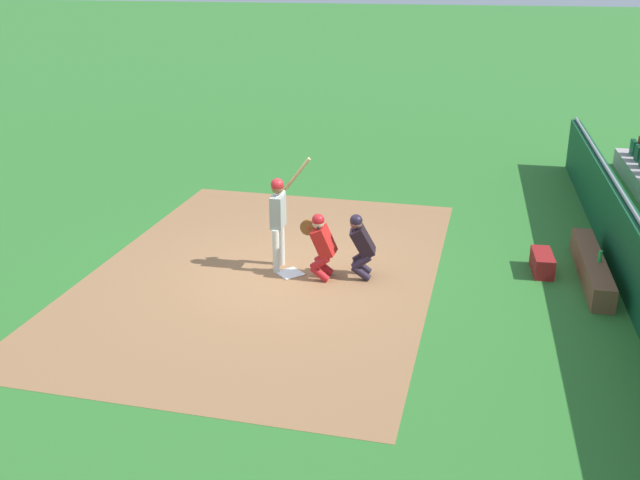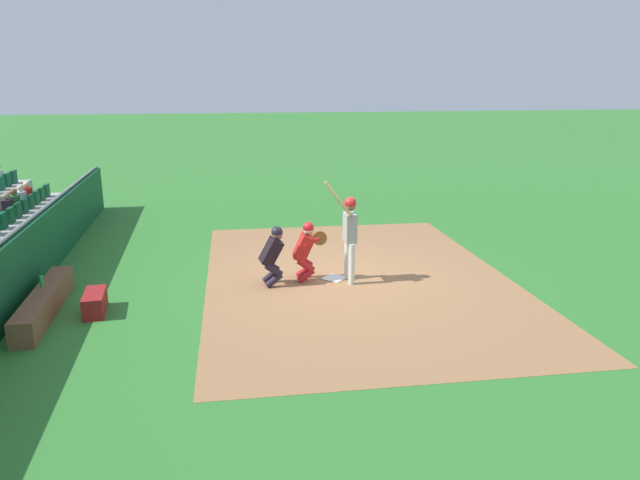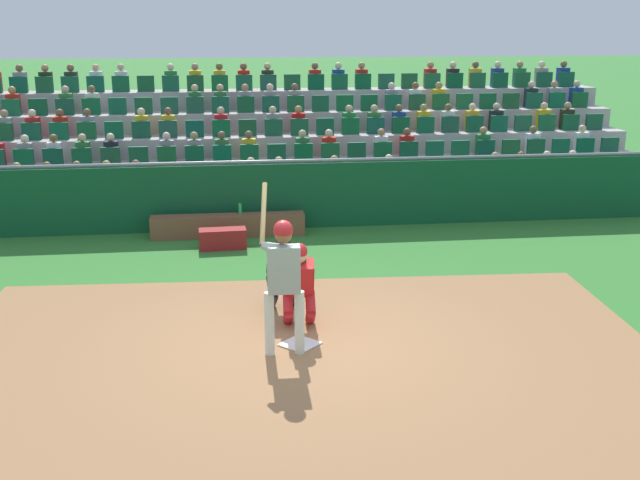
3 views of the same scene
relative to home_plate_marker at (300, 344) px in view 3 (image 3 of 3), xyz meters
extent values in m
plane|color=#30752D|center=(0.00, 0.00, -0.02)|extent=(160.00, 160.00, 0.00)
cube|color=#9A6C45|center=(0.00, 0.50, -0.01)|extent=(9.80, 6.91, 0.01)
cube|color=white|center=(0.00, 0.00, 0.00)|extent=(0.62, 0.62, 0.02)
cylinder|color=silver|center=(0.03, 0.27, 0.42)|extent=(0.13, 0.13, 0.87)
cylinder|color=silver|center=(0.42, 0.27, 0.42)|extent=(0.13, 0.13, 0.87)
cube|color=#939E97|center=(0.23, 0.27, 1.16)|extent=(0.42, 0.23, 0.61)
sphere|color=brown|center=(0.23, 0.27, 1.62)|extent=(0.22, 0.22, 0.22)
sphere|color=#B31D23|center=(0.23, 0.27, 1.68)|extent=(0.25, 0.25, 0.25)
cylinder|color=#939E97|center=(0.28, 0.24, 1.45)|extent=(0.46, 0.15, 0.14)
cylinder|color=#939E97|center=(0.44, 0.24, 1.45)|extent=(0.17, 0.15, 0.13)
cylinder|color=tan|center=(0.45, -0.05, 1.82)|extent=(0.15, 0.58, 0.73)
sphere|color=black|center=(0.49, 0.21, 1.48)|extent=(0.06, 0.06, 0.06)
cylinder|color=red|center=(-0.22, -0.63, 0.14)|extent=(0.16, 0.39, 0.34)
cylinder|color=red|center=(-0.22, -0.63, 0.36)|extent=(0.16, 0.39, 0.33)
cylinder|color=red|center=(0.10, -0.65, 0.14)|extent=(0.16, 0.39, 0.34)
cylinder|color=red|center=(0.10, -0.65, 0.36)|extent=(0.16, 0.39, 0.33)
cube|color=red|center=(-0.06, -0.67, 0.71)|extent=(0.45, 0.47, 0.60)
cube|color=red|center=(-0.05, -0.55, 0.71)|extent=(0.39, 0.26, 0.44)
sphere|color=#CAB088|center=(-0.05, -0.56, 1.08)|extent=(0.22, 0.22, 0.22)
cube|color=black|center=(-0.05, -0.56, 1.08)|extent=(0.20, 0.13, 0.20)
sphere|color=red|center=(-0.05, -0.56, 1.14)|extent=(0.24, 0.24, 0.24)
cylinder|color=brown|center=(0.08, -0.34, 0.93)|extent=(0.09, 0.30, 0.30)
cylinder|color=red|center=(0.10, -0.52, 0.86)|extent=(0.13, 0.40, 0.22)
cylinder|color=#241B2C|center=(-0.04, -1.37, 0.14)|extent=(0.17, 0.39, 0.34)
cylinder|color=#241B2C|center=(-0.04, -1.37, 0.36)|extent=(0.17, 0.39, 0.33)
cylinder|color=#241B2C|center=(0.28, -1.35, 0.14)|extent=(0.17, 0.39, 0.34)
cylinder|color=#241B2C|center=(0.28, -1.35, 0.36)|extent=(0.17, 0.39, 0.33)
cube|color=black|center=(0.12, -1.38, 0.70)|extent=(0.46, 0.51, 0.60)
cube|color=#241B2C|center=(0.11, -1.26, 0.70)|extent=(0.40, 0.30, 0.43)
sphere|color=brown|center=(0.11, -1.24, 1.05)|extent=(0.22, 0.22, 0.22)
cube|color=black|center=(0.11, -1.24, 1.05)|extent=(0.21, 0.15, 0.19)
sphere|color=#241B2C|center=(0.11, -1.24, 1.11)|extent=(0.24, 0.24, 0.24)
cube|color=#0E4928|center=(0.00, -6.16, 0.67)|extent=(17.83, 0.24, 1.37)
cylinder|color=gray|center=(0.00, -6.16, 1.40)|extent=(17.83, 0.07, 0.07)
cube|color=brown|center=(0.90, -5.61, 0.20)|extent=(3.09, 0.40, 0.44)
cylinder|color=green|center=(0.64, -5.69, 0.53)|extent=(0.07, 0.07, 0.22)
cube|color=maroon|center=(1.01, -4.73, 0.18)|extent=(0.91, 0.40, 0.39)
cube|color=#A69F9E|center=(0.00, -7.90, 0.22)|extent=(19.00, 0.95, 0.48)
cube|color=#0F4E34|center=(-8.74, -7.76, 0.67)|extent=(0.44, 0.10, 0.42)
cube|color=#12512D|center=(-8.10, -7.76, 0.67)|extent=(0.44, 0.10, 0.42)
cube|color=#134F31|center=(-7.45, -7.76, 0.67)|extent=(0.44, 0.10, 0.42)
cube|color=red|center=(-7.45, -8.00, 0.72)|extent=(0.32, 0.22, 0.52)
sphere|color=beige|center=(-7.45, -8.00, 1.08)|extent=(0.19, 0.19, 0.19)
cube|color=#134A2F|center=(-6.80, -7.76, 0.67)|extent=(0.44, 0.10, 0.42)
cube|color=silver|center=(-6.80, -8.00, 0.72)|extent=(0.32, 0.22, 0.52)
sphere|color=beige|center=(-6.80, -8.00, 1.08)|extent=(0.19, 0.19, 0.19)
cube|color=#114A34|center=(-6.15, -7.76, 0.67)|extent=(0.44, 0.10, 0.42)
cube|color=#317336|center=(-6.15, -8.00, 0.72)|extent=(0.32, 0.22, 0.52)
sphere|color=brown|center=(-6.15, -8.00, 1.08)|extent=(0.19, 0.19, 0.19)
cube|color=#144E34|center=(-5.51, -7.76, 0.67)|extent=(0.44, 0.10, 0.42)
cube|color=#2D202C|center=(-5.51, -8.00, 0.72)|extent=(0.32, 0.22, 0.52)
sphere|color=tan|center=(-5.51, -8.00, 1.08)|extent=(0.19, 0.19, 0.19)
cube|color=#0F482A|center=(-4.86, -7.76, 0.67)|extent=(0.44, 0.10, 0.42)
cube|color=#0A492C|center=(-4.21, -7.76, 0.67)|extent=(0.44, 0.10, 0.42)
cube|color=#13502D|center=(-3.56, -7.76, 0.67)|extent=(0.44, 0.10, 0.42)
cube|color=#18542F|center=(-2.91, -7.76, 0.67)|extent=(0.44, 0.10, 0.42)
cube|color=#222E29|center=(-2.91, -8.00, 0.72)|extent=(0.32, 0.22, 0.52)
sphere|color=beige|center=(-2.91, -8.00, 1.08)|extent=(0.19, 0.19, 0.19)
cube|color=#0E4C28|center=(-2.27, -7.76, 0.67)|extent=(0.44, 0.10, 0.42)
cube|color=#0F4D31|center=(-1.62, -7.76, 0.67)|extent=(0.44, 0.10, 0.42)
cube|color=gold|center=(-1.62, -8.00, 0.72)|extent=(0.32, 0.22, 0.52)
sphere|color=tan|center=(-1.62, -8.00, 1.08)|extent=(0.19, 0.19, 0.19)
cube|color=#134932|center=(-0.97, -7.76, 0.67)|extent=(0.44, 0.10, 0.42)
cube|color=#0F5236|center=(-0.32, -7.76, 0.67)|extent=(0.44, 0.10, 0.42)
cube|color=navy|center=(-0.32, -8.00, 0.72)|extent=(0.32, 0.22, 0.52)
sphere|color=tan|center=(-0.32, -8.00, 1.08)|extent=(0.19, 0.19, 0.19)
cube|color=#114D35|center=(0.32, -7.76, 0.67)|extent=(0.44, 0.10, 0.42)
cube|color=#2B6F38|center=(0.32, -8.00, 0.72)|extent=(0.32, 0.22, 0.52)
sphere|color=#D4A987|center=(0.32, -8.00, 1.08)|extent=(0.19, 0.19, 0.19)
cube|color=#0A4F2B|center=(0.97, -7.76, 0.67)|extent=(0.44, 0.10, 0.42)
cube|color=#0B5034|center=(1.62, -7.76, 0.67)|extent=(0.44, 0.10, 0.42)
cube|color=#0E5329|center=(2.27, -7.76, 0.67)|extent=(0.44, 0.10, 0.42)
cube|color=#0E5029|center=(2.91, -7.76, 0.67)|extent=(0.44, 0.10, 0.42)
cube|color=white|center=(2.91, -8.00, 0.72)|extent=(0.32, 0.22, 0.52)
sphere|color=brown|center=(2.91, -8.00, 1.08)|extent=(0.19, 0.19, 0.19)
cube|color=#0E482F|center=(3.56, -7.76, 0.67)|extent=(0.44, 0.10, 0.42)
cube|color=red|center=(3.56, -8.00, 0.72)|extent=(0.32, 0.22, 0.52)
sphere|color=tan|center=(3.56, -8.00, 1.08)|extent=(0.19, 0.19, 0.19)
cube|color=#0E522E|center=(4.21, -7.76, 0.67)|extent=(0.44, 0.10, 0.42)
cube|color=gray|center=(4.21, -8.00, 0.72)|extent=(0.32, 0.22, 0.52)
sphere|color=brown|center=(4.21, -8.00, 1.08)|extent=(0.19, 0.19, 0.19)
cube|color=#0C4E37|center=(4.86, -7.76, 0.67)|extent=(0.44, 0.10, 0.42)
cube|color=red|center=(4.86, -8.00, 0.72)|extent=(0.32, 0.22, 0.52)
sphere|color=brown|center=(4.86, -8.00, 1.08)|extent=(0.19, 0.19, 0.19)
cube|color=#0D4C2C|center=(5.51, -7.76, 0.67)|extent=(0.44, 0.10, 0.42)
cube|color=silver|center=(5.51, -8.00, 0.72)|extent=(0.32, 0.22, 0.52)
sphere|color=#A17E57|center=(5.51, -8.00, 1.08)|extent=(0.19, 0.19, 0.19)
cube|color=#A69F9E|center=(0.00, -8.85, 0.46)|extent=(19.00, 0.95, 0.96)
cube|color=#154735|center=(-8.74, -8.70, 1.15)|extent=(0.44, 0.10, 0.42)
cube|color=#094C31|center=(-8.10, -8.70, 1.15)|extent=(0.44, 0.10, 0.42)
cube|color=silver|center=(-8.10, -8.95, 1.20)|extent=(0.32, 0.22, 0.52)
sphere|color=#DAB080|center=(-8.10, -8.95, 1.56)|extent=(0.19, 0.19, 0.19)
cube|color=#0C5134|center=(-7.45, -8.70, 1.15)|extent=(0.44, 0.10, 0.42)
cube|color=#0F482A|center=(-6.80, -8.70, 1.15)|extent=(0.44, 0.10, 0.42)
cube|color=white|center=(-6.80, -8.95, 1.20)|extent=(0.32, 0.22, 0.52)
sphere|color=brown|center=(-6.80, -8.95, 1.56)|extent=(0.19, 0.19, 0.19)
cube|color=#16512C|center=(-6.15, -8.70, 1.15)|extent=(0.44, 0.10, 0.42)
cube|color=#0E4734|center=(-5.51, -8.70, 1.15)|extent=(0.44, 0.10, 0.42)
cube|color=#247536|center=(-5.51, -8.95, 1.20)|extent=(0.32, 0.22, 0.52)
sphere|color=#B08051|center=(-5.51, -8.95, 1.56)|extent=(0.19, 0.19, 0.19)
cube|color=#155434|center=(-4.86, -8.70, 1.15)|extent=(0.44, 0.10, 0.42)
cube|color=#155437|center=(-4.21, -8.70, 1.15)|extent=(0.44, 0.10, 0.42)
cube|color=#114930|center=(-3.56, -8.70, 1.15)|extent=(0.44, 0.10, 0.42)
cube|color=red|center=(-3.56, -8.95, 1.20)|extent=(0.32, 0.22, 0.52)
sphere|color=brown|center=(-3.56, -8.95, 1.56)|extent=(0.19, 0.19, 0.19)
cube|color=#10502B|center=(-2.91, -8.70, 1.15)|extent=(0.44, 0.10, 0.42)
cube|color=silver|center=(-2.91, -8.95, 1.20)|extent=(0.32, 0.22, 0.52)
sphere|color=#AD7455|center=(-2.91, -8.95, 1.56)|extent=(0.19, 0.19, 0.19)
cube|color=#12492F|center=(-2.27, -8.70, 1.15)|extent=(0.44, 0.10, 0.42)
cube|color=#124F2E|center=(-1.62, -8.70, 1.15)|extent=(0.44, 0.10, 0.42)
cube|color=red|center=(-1.62, -8.95, 1.20)|extent=(0.32, 0.22, 0.52)
sphere|color=beige|center=(-1.62, -8.95, 1.56)|extent=(0.19, 0.19, 0.19)
cube|color=#0B522C|center=(-0.97, -8.70, 1.15)|extent=(0.44, 0.10, 0.42)
cube|color=#2C6A3A|center=(-0.97, -8.95, 1.20)|extent=(0.32, 0.22, 0.52)
sphere|color=tan|center=(-0.97, -8.95, 1.56)|extent=(0.19, 0.19, 0.19)
cube|color=#11492D|center=(-0.32, -8.70, 1.15)|extent=(0.44, 0.10, 0.42)
cube|color=#104F2F|center=(0.32, -8.70, 1.15)|extent=(0.44, 0.10, 0.42)
cube|color=gold|center=(0.32, -8.95, 1.20)|extent=(0.32, 0.22, 0.52)
sphere|color=brown|center=(0.32, -8.95, 1.56)|extent=(0.19, 0.19, 0.19)
cube|color=#0B5034|center=(0.97, -8.70, 1.15)|extent=(0.44, 0.10, 0.42)
cube|color=#356C39|center=(0.97, -8.95, 1.20)|extent=(0.32, 0.22, 0.52)
sphere|color=brown|center=(0.97, -8.95, 1.56)|extent=(0.19, 0.19, 0.19)
cube|color=#10492D|center=(1.62, -8.70, 1.15)|extent=(0.44, 0.10, 0.42)
cube|color=gray|center=(1.62, -8.95, 1.20)|extent=(0.32, 0.22, 0.52)
sphere|color=#9E8355|center=(1.62, -8.95, 1.56)|extent=(0.19, 0.19, 0.19)
cube|color=#15502A|center=(2.27, -8.70, 1.15)|extent=(0.44, 0.10, 0.42)
cube|color=gray|center=(2.27, -8.95, 1.20)|extent=(0.32, 0.22, 0.52)
sphere|color=beige|center=(2.27, -8.95, 1.56)|extent=(0.19, 0.19, 0.19)
cube|color=#10462A|center=(2.91, -8.70, 1.15)|extent=(0.44, 0.10, 0.42)
cube|color=#14472D|center=(3.56, -8.70, 1.15)|extent=(0.44, 0.10, 0.42)
cube|color=#201F2C|center=(3.56, -8.95, 1.20)|extent=(0.32, 0.22, 0.52)
sphere|color=beige|center=(3.56, -8.95, 1.56)|extent=(0.19, 0.19, 0.19)
cube|color=#0E4E2C|center=(4.21, -8.70, 1.15)|extent=(0.44, 0.10, 0.42)
cube|color=#2C7337|center=(4.21, -8.95, 1.20)|extent=(0.32, 0.22, 0.52)
sphere|color=#D8A97F|center=(4.21, -8.95, 1.56)|extent=(0.19, 0.19, 0.19)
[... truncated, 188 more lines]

